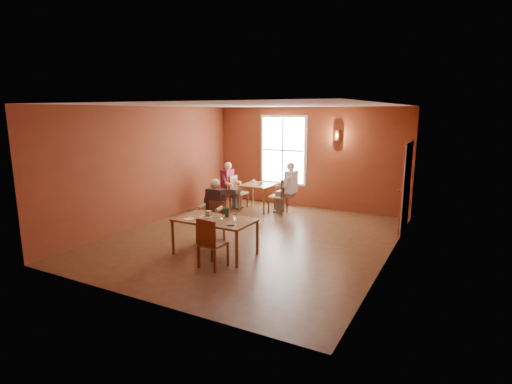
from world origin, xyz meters
The scene contains 29 objects.
ground centered at (0.00, 0.00, 0.00)m, with size 6.00×7.00×0.01m, color brown.
wall_back centered at (0.00, 3.50, 1.50)m, with size 6.00×0.04×3.00m, color brown.
wall_front centered at (0.00, -3.50, 1.50)m, with size 6.00×0.04×3.00m, color brown.
wall_left centered at (-3.00, 0.00, 1.50)m, with size 0.04×7.00×3.00m, color brown.
wall_right centered at (3.00, 0.00, 1.50)m, with size 0.04×7.00×3.00m, color brown.
ceiling centered at (0.00, 0.00, 3.00)m, with size 6.00×7.00×0.04m, color white.
window centered at (-0.80, 3.45, 1.70)m, with size 1.36×0.10×1.96m, color white.
door centered at (2.94, 2.30, 1.05)m, with size 0.12×1.04×2.10m, color maroon.
wall_sconce centered at (0.90, 3.40, 2.20)m, with size 0.16×0.16×0.28m, color brown.
main_table centered at (-0.15, -1.28, 0.37)m, with size 1.59×0.89×0.75m, color brown, non-canonical shape.
chair_diner_main centered at (-0.65, -0.63, 0.45)m, with size 0.40×0.40×0.90m, color #3D220D, non-canonical shape.
diner_main centered at (-0.65, -0.66, 0.67)m, with size 0.53×0.53×1.33m, color black, non-canonical shape.
chair_empty centered at (0.20, -1.86, 0.48)m, with size 0.42×0.42×0.96m, color #50301C, non-canonical shape.
plate_food centered at (-0.38, -1.26, 0.76)m, with size 0.27×0.27×0.03m, color white.
sandwich centered at (-0.34, -1.22, 0.80)m, with size 0.10×0.09×0.12m, color tan.
goblet_a centered at (0.26, -1.16, 0.85)m, with size 0.08×0.08×0.20m, color white, non-canonical shape.
goblet_b centered at (0.41, -1.40, 0.85)m, with size 0.08×0.08×0.20m, color white, non-canonical shape.
goblet_c centered at (0.15, -1.44, 0.84)m, with size 0.08×0.08×0.20m, color white, non-canonical shape.
menu_stand centered at (-0.02, -1.04, 0.84)m, with size 0.12×0.06×0.19m, color #25442C.
knife centered at (-0.18, -1.50, 0.75)m, with size 0.19×0.02×0.00m, color silver.
napkin centered at (-0.62, -1.51, 0.75)m, with size 0.18×0.18×0.01m, color white.
sunglasses centered at (0.39, -1.54, 0.75)m, with size 0.13×0.04×0.02m, color black.
second_table centered at (-1.11, 2.40, 0.39)m, with size 0.88×0.88×0.78m, color brown, non-canonical shape.
chair_diner_white centered at (-0.46, 2.40, 0.50)m, with size 0.44×0.44×1.00m, color #43270E, non-canonical shape.
diner_white centered at (-0.43, 2.40, 0.71)m, with size 0.57×0.57×1.42m, color white, non-canonical shape.
chair_diner_maroon centered at (-1.76, 2.40, 0.48)m, with size 0.43×0.43×0.97m, color #592A15, non-canonical shape.
diner_maroon centered at (-1.79, 2.40, 0.67)m, with size 0.54×0.54×1.34m, color maroon, non-canonical shape.
cup_a centered at (-0.99, 2.33, 0.83)m, with size 0.14×0.14×0.11m, color white.
cup_b centered at (-1.32, 2.52, 0.83)m, with size 0.10×0.10×0.10m, color silver.
Camera 1 is at (4.23, -7.71, 2.87)m, focal length 28.00 mm.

